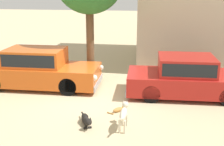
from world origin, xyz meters
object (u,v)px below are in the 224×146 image
at_px(stray_cat, 119,109).
at_px(parked_sedan_nearest, 37,68).
at_px(parked_sedan_second, 186,76).
at_px(stray_dog_tan, 124,113).
at_px(stray_dog_spotted, 86,120).

bearing_deg(stray_cat, parked_sedan_nearest, 103.12).
distance_m(parked_sedan_nearest, parked_sedan_second, 5.55).
height_order(parked_sedan_second, stray_dog_tan, parked_sedan_second).
bearing_deg(stray_dog_tan, parked_sedan_second, -31.73).
bearing_deg(stray_cat, parked_sedan_second, -8.26).
distance_m(stray_dog_tan, stray_cat, 1.19).
distance_m(parked_sedan_nearest, stray_dog_spotted, 3.98).
xyz_separation_m(stray_dog_tan, stray_cat, (-0.28, 1.10, -0.37)).
relative_size(parked_sedan_second, stray_dog_spotted, 4.31).
xyz_separation_m(parked_sedan_second, stray_dog_tan, (-1.87, -2.88, -0.26)).
xyz_separation_m(parked_sedan_nearest, parked_sedan_second, (5.55, -0.10, -0.03)).
xyz_separation_m(parked_sedan_second, stray_cat, (-2.15, -1.78, -0.63)).
relative_size(stray_dog_spotted, stray_cat, 1.93).
bearing_deg(stray_dog_spotted, stray_cat, 118.66).
bearing_deg(parked_sedan_second, parked_sedan_nearest, 176.65).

